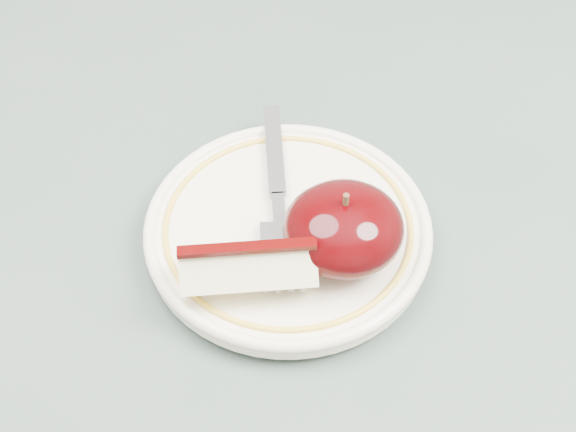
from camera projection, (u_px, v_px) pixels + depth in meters
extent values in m
cylinder|color=brown|center=(553.00, 191.00, 1.11)|extent=(0.05, 0.05, 0.71)
cube|color=#43534A|center=(362.00, 342.00, 0.53)|extent=(0.90, 0.90, 0.04)
cylinder|color=white|center=(288.00, 239.00, 0.55)|extent=(0.11, 0.11, 0.01)
cylinder|color=white|center=(288.00, 231.00, 0.54)|extent=(0.19, 0.19, 0.01)
torus|color=white|center=(288.00, 226.00, 0.54)|extent=(0.20, 0.20, 0.01)
torus|color=gold|center=(288.00, 225.00, 0.54)|extent=(0.17, 0.17, 0.00)
ellipsoid|color=black|center=(343.00, 228.00, 0.51)|extent=(0.08, 0.07, 0.05)
cylinder|color=#472D19|center=(346.00, 201.00, 0.49)|extent=(0.00, 0.00, 0.01)
cube|color=#FFF1BB|center=(248.00, 268.00, 0.50)|extent=(0.09, 0.04, 0.04)
cube|color=#340101|center=(247.00, 248.00, 0.48)|extent=(0.08, 0.02, 0.00)
cube|color=gray|center=(274.00, 149.00, 0.58)|extent=(0.02, 0.09, 0.00)
cube|color=gray|center=(279.00, 208.00, 0.54)|extent=(0.01, 0.03, 0.00)
cube|color=gray|center=(281.00, 235.00, 0.53)|extent=(0.03, 0.02, 0.00)
cube|color=gray|center=(301.00, 267.00, 0.51)|extent=(0.01, 0.04, 0.00)
cube|color=gray|center=(289.00, 268.00, 0.51)|extent=(0.01, 0.04, 0.00)
cube|color=gray|center=(277.00, 269.00, 0.51)|extent=(0.01, 0.04, 0.00)
cube|color=gray|center=(265.00, 269.00, 0.51)|extent=(0.01, 0.04, 0.00)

